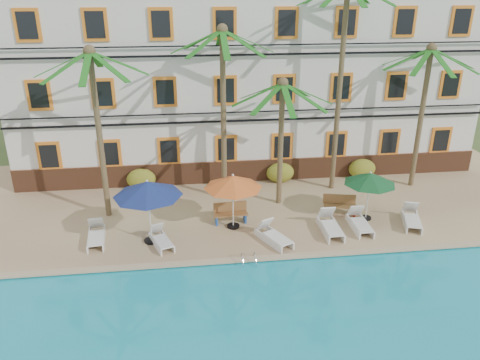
{
  "coord_description": "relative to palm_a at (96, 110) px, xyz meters",
  "views": [
    {
      "loc": [
        -3.65,
        -16.33,
        10.17
      ],
      "look_at": [
        -1.26,
        3.0,
        2.0
      ],
      "focal_mm": 35.0,
      "sensor_mm": 36.0,
      "label": 1
    }
  ],
  "objects": [
    {
      "name": "pool_coping",
      "position": [
        7.32,
        -4.62,
        -4.95
      ],
      "size": [
        30.0,
        0.35,
        0.06
      ],
      "primitive_type": "cube",
      "color": "tan",
      "rests_on": "pool_deck"
    },
    {
      "name": "pool_ladder",
      "position": [
        5.9,
        -4.72,
        -4.98
      ],
      "size": [
        0.54,
        0.74,
        0.74
      ],
      "color": "silver",
      "rests_on": "ground"
    },
    {
      "name": "lounger_d",
      "position": [
        9.73,
        -2.83,
        -4.67
      ],
      "size": [
        0.76,
        2.05,
        0.96
      ],
      "color": "silver",
      "rests_on": "pool_deck"
    },
    {
      "name": "umbrella_blue",
      "position": [
        2.11,
        -2.71,
        -2.59
      ],
      "size": [
        2.8,
        2.8,
        2.8
      ],
      "color": "black",
      "rests_on": "pool_deck"
    },
    {
      "name": "palm_a",
      "position": [
        0.0,
        0.0,
        0.0
      ],
      "size": [
        4.59,
        4.59,
        7.68
      ],
      "color": "brown",
      "rests_on": "pool_deck"
    },
    {
      "name": "palm_e",
      "position": [
        15.57,
        1.62,
        -0.18
      ],
      "size": [
        4.59,
        4.59,
        7.37
      ],
      "color": "brown",
      "rests_on": "pool_deck"
    },
    {
      "name": "bench_left",
      "position": [
        5.54,
        -1.39,
        -4.51
      ],
      "size": [
        1.53,
        0.57,
        0.93
      ],
      "color": "olive",
      "rests_on": "pool_deck"
    },
    {
      "name": "umbrella_green",
      "position": [
        11.73,
        -1.83,
        -2.99
      ],
      "size": [
        2.33,
        2.33,
        2.33
      ],
      "color": "black",
      "rests_on": "pool_deck"
    },
    {
      "name": "palm_b",
      "position": [
        5.53,
        1.26,
        0.39
      ],
      "size": [
        4.59,
        4.59,
        8.35
      ],
      "color": "brown",
      "rests_on": "pool_deck"
    },
    {
      "name": "pool_deck",
      "position": [
        7.32,
        1.28,
        -5.1
      ],
      "size": [
        30.0,
        12.0,
        0.25
      ],
      "primitive_type": "cube",
      "color": "tan",
      "rests_on": "ground"
    },
    {
      "name": "shrub_left",
      "position": [
        1.32,
        2.88,
        -4.43
      ],
      "size": [
        1.5,
        0.9,
        1.1
      ],
      "primitive_type": "ellipsoid",
      "color": "#36621C",
      "rests_on": "pool_deck"
    },
    {
      "name": "palm_d",
      "position": [
        11.24,
        1.78,
        1.47
      ],
      "size": [
        4.59,
        4.59,
        10.29
      ],
      "color": "brown",
      "rests_on": "pool_deck"
    },
    {
      "name": "lounger_a",
      "position": [
        -0.18,
        -2.43,
        -4.69
      ],
      "size": [
        0.85,
        1.92,
        0.88
      ],
      "color": "silver",
      "rests_on": "pool_deck"
    },
    {
      "name": "palm_c",
      "position": [
        8.11,
        0.35,
        -0.91
      ],
      "size": [
        4.59,
        4.59,
        6.13
      ],
      "color": "brown",
      "rests_on": "pool_deck"
    },
    {
      "name": "shrub_right",
      "position": [
        13.28,
        2.88,
        -4.43
      ],
      "size": [
        1.5,
        0.9,
        1.1
      ],
      "primitive_type": "ellipsoid",
      "color": "#36621C",
      "rests_on": "pool_deck"
    },
    {
      "name": "lounger_e",
      "position": [
        11.1,
        -2.7,
        -4.68
      ],
      "size": [
        0.74,
        1.94,
        0.91
      ],
      "color": "silver",
      "rests_on": "pool_deck"
    },
    {
      "name": "shrub_mid",
      "position": [
        8.69,
        2.88,
        -4.43
      ],
      "size": [
        1.5,
        0.9,
        1.1
      ],
      "primitive_type": "ellipsoid",
      "color": "#36621C",
      "rests_on": "pool_deck"
    },
    {
      "name": "lounger_f",
      "position": [
        13.54,
        -2.61,
        -4.69
      ],
      "size": [
        1.24,
        2.03,
        0.9
      ],
      "color": "silver",
      "rests_on": "pool_deck"
    },
    {
      "name": "lounger_c",
      "position": [
        7.13,
        -3.36,
        -4.69
      ],
      "size": [
        1.43,
        1.98,
        0.89
      ],
      "color": "silver",
      "rests_on": "pool_deck"
    },
    {
      "name": "umbrella_red",
      "position": [
        5.62,
        -1.87,
        -2.82
      ],
      "size": [
        2.53,
        2.53,
        2.53
      ],
      "color": "black",
      "rests_on": "pool_deck"
    },
    {
      "name": "bench_right",
      "position": [
        10.7,
        -1.19,
        -4.51
      ],
      "size": [
        1.57,
        0.81,
        0.93
      ],
      "color": "olive",
      "rests_on": "pool_deck"
    },
    {
      "name": "lounger_b",
      "position": [
        2.5,
        -3.03,
        -4.72
      ],
      "size": [
        1.15,
        1.79,
        0.8
      ],
      "color": "silver",
      "rests_on": "pool_deck"
    },
    {
      "name": "ground",
      "position": [
        7.32,
        -3.72,
        -5.23
      ],
      "size": [
        100.0,
        100.0,
        0.0
      ],
      "primitive_type": "plane",
      "color": "#384C23",
      "rests_on": "ground"
    },
    {
      "name": "hotel_building",
      "position": [
        7.32,
        6.26,
        0.15
      ],
      "size": [
        25.4,
        6.44,
        10.22
      ],
      "color": "silver",
      "rests_on": "pool_deck"
    }
  ]
}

